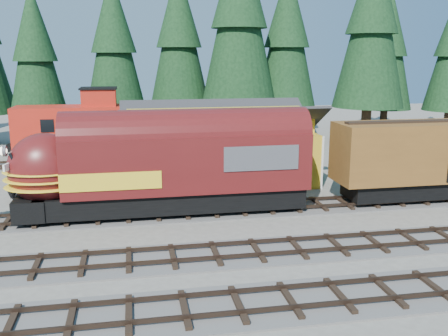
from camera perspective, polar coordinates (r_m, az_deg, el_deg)
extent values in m
plane|color=#6B665B|center=(23.61, 4.02, -7.78)|extent=(120.00, 120.00, 0.00)
cube|color=#4C4947|center=(30.95, 20.33, -3.51)|extent=(68.00, 3.20, 0.08)
cube|color=#38281E|center=(30.30, 21.05, -3.49)|extent=(68.00, 0.08, 0.16)
cube|color=#38281E|center=(31.48, 19.70, -2.79)|extent=(68.00, 0.08, 0.16)
cube|color=#4C4947|center=(40.47, -16.52, 0.44)|extent=(32.00, 3.20, 0.08)
cube|color=#38281E|center=(39.72, -16.64, 0.52)|extent=(32.00, 0.08, 0.16)
cube|color=#38281E|center=(41.13, -16.44, 0.94)|extent=(32.00, 0.08, 0.16)
cube|color=gold|center=(33.04, -0.51, 1.25)|extent=(12.00, 6.00, 3.40)
cube|color=gold|center=(32.65, -0.52, 5.42)|extent=(11.88, 3.30, 1.44)
cube|color=white|center=(31.48, -11.08, 1.37)|extent=(0.06, 2.40, 0.60)
cone|color=black|center=(46.84, -20.79, 12.13)|extent=(5.16, 5.16, 11.76)
cone|color=black|center=(47.43, -12.50, 13.59)|extent=(5.65, 5.65, 12.86)
cone|color=black|center=(49.13, -5.17, 14.44)|extent=(5.98, 5.98, 13.63)
cone|color=black|center=(46.84, 1.75, 16.76)|extent=(7.07, 7.07, 16.11)
cone|color=black|center=(49.31, 7.19, 14.38)|extent=(5.98, 5.98, 13.63)
cone|color=black|center=(50.85, 16.55, 15.43)|extent=(6.80, 6.80, 15.49)
cone|color=black|center=(56.41, 18.26, 12.73)|extent=(5.44, 5.44, 12.39)
cube|color=black|center=(26.52, -5.79, -3.54)|extent=(13.85, 2.48, 1.07)
cube|color=#541313|center=(26.11, -4.18, 0.74)|extent=(12.64, 2.92, 2.92)
ellipsoid|color=#541313|center=(26.32, -19.71, -0.09)|extent=(3.69, 2.86, 3.60)
cube|color=#38383A|center=(26.67, 3.50, 1.75)|extent=(3.89, 2.98, 1.26)
sphere|color=white|center=(26.52, -23.97, 1.79)|extent=(0.43, 0.43, 0.43)
cube|color=black|center=(32.02, 24.08, -1.86)|extent=(12.25, 2.33, 0.97)
cube|color=black|center=(40.22, -15.27, 1.64)|extent=(9.48, 2.44, 1.05)
cube|color=red|center=(39.89, -15.44, 4.61)|extent=(10.54, 3.06, 3.16)
cube|color=red|center=(39.58, -14.10, 7.85)|extent=(2.53, 2.32, 1.26)
imported|color=black|center=(30.60, -18.05, -2.03)|extent=(6.34, 4.61, 1.60)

